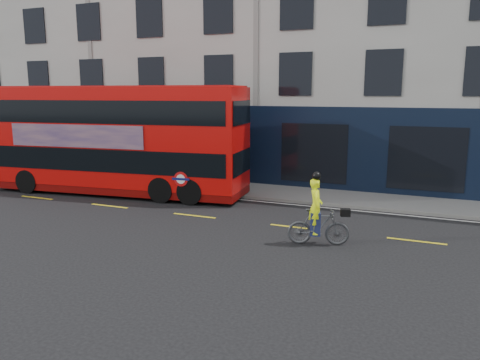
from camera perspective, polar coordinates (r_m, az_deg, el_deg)
The scene contains 8 objects.
ground at distance 16.80m, azimuth -8.03°, elevation -5.56°, with size 120.00×120.00×0.00m, color black.
pavement at distance 22.44m, azimuth 0.49°, elevation -1.18°, with size 60.00×3.00×0.12m, color slate.
kerb at distance 21.09m, azimuth -1.07°, elevation -1.93°, with size 60.00×0.12×0.13m, color slate.
building_terrace at distance 28.17m, azimuth 5.73°, elevation 16.38°, with size 50.00×10.07×15.00m.
road_edge_line at distance 20.83m, azimuth -1.40°, elevation -2.26°, with size 58.00×0.10×0.01m, color silver.
lane_dashes at distance 18.05m, azimuth -5.59°, elevation -4.35°, with size 58.00×0.12×0.01m, color gold, non-canonical shape.
bus at distance 22.38m, azimuth -14.90°, elevation 4.84°, with size 12.46×4.10×4.94m.
cyclist at distance 14.65m, azimuth 9.46°, elevation -4.92°, with size 1.97×1.06×2.30m.
Camera 1 is at (8.36, -13.80, 4.67)m, focal length 35.00 mm.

